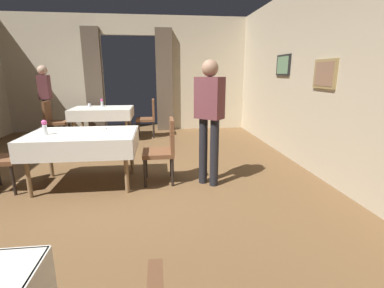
# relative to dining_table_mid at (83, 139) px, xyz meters

# --- Properties ---
(ground) EXTENTS (10.08, 10.08, 0.00)m
(ground) POSITION_rel_dining_table_mid_xyz_m (0.31, -0.24, -0.66)
(ground) COLOR brown
(wall_right) EXTENTS (0.16, 8.40, 3.00)m
(wall_right) POSITION_rel_dining_table_mid_xyz_m (3.51, -0.24, 0.84)
(wall_right) COLOR beige
(wall_right) RESTS_ON ground
(wall_back) EXTENTS (6.40, 0.27, 3.00)m
(wall_back) POSITION_rel_dining_table_mid_xyz_m (0.31, 3.93, 0.86)
(wall_back) COLOR beige
(wall_back) RESTS_ON ground
(dining_table_mid) EXTENTS (1.45, 0.99, 0.75)m
(dining_table_mid) POSITION_rel_dining_table_mid_xyz_m (0.00, 0.00, 0.00)
(dining_table_mid) COLOR olive
(dining_table_mid) RESTS_ON ground
(dining_table_far) EXTENTS (1.40, 0.98, 0.75)m
(dining_table_far) POSITION_rel_dining_table_mid_xyz_m (-0.28, 2.90, -0.00)
(dining_table_far) COLOR olive
(dining_table_far) RESTS_ON ground
(chair_mid_right) EXTENTS (0.45, 0.44, 0.93)m
(chair_mid_right) POSITION_rel_dining_table_mid_xyz_m (1.11, -0.03, -0.15)
(chair_mid_right) COLOR black
(chair_mid_right) RESTS_ON ground
(chair_far_right) EXTENTS (0.44, 0.44, 0.93)m
(chair_far_right) POSITION_rel_dining_table_mid_xyz_m (0.81, 2.99, -0.15)
(chair_far_right) COLOR black
(chair_far_right) RESTS_ON ground
(chair_far_left) EXTENTS (0.44, 0.44, 0.93)m
(chair_far_left) POSITION_rel_dining_table_mid_xyz_m (-1.36, 2.79, -0.15)
(chair_far_left) COLOR black
(chair_far_left) RESTS_ON ground
(flower_vase_mid) EXTENTS (0.07, 0.07, 0.20)m
(flower_vase_mid) POSITION_rel_dining_table_mid_xyz_m (-0.46, -0.06, 0.20)
(flower_vase_mid) COLOR silver
(flower_vase_mid) RESTS_ON dining_table_mid
(plate_mid_b) EXTENTS (0.21, 0.21, 0.01)m
(plate_mid_b) POSITION_rel_dining_table_mid_xyz_m (0.18, 0.25, 0.09)
(plate_mid_b) COLOR white
(plate_mid_b) RESTS_ON dining_table_mid
(flower_vase_far) EXTENTS (0.07, 0.07, 0.20)m
(flower_vase_far) POSITION_rel_dining_table_mid_xyz_m (-0.32, 3.13, 0.19)
(flower_vase_far) COLOR silver
(flower_vase_far) RESTS_ON dining_table_far
(glass_far_b) EXTENTS (0.07, 0.07, 0.08)m
(glass_far_b) POSITION_rel_dining_table_mid_xyz_m (-0.62, 3.14, 0.13)
(glass_far_b) COLOR silver
(glass_far_b) RESTS_ON dining_table_far
(person_waiter_by_doorway) EXTENTS (0.42, 0.40, 1.72)m
(person_waiter_by_doorway) POSITION_rel_dining_table_mid_xyz_m (1.73, -0.20, 0.36)
(person_waiter_by_doorway) COLOR black
(person_waiter_by_doorway) RESTS_ON ground
(person_diner_standing_aside) EXTENTS (0.26, 0.38, 1.72)m
(person_diner_standing_aside) POSITION_rel_dining_table_mid_xyz_m (-1.60, 3.13, 0.36)
(person_diner_standing_aside) COLOR black
(person_diner_standing_aside) RESTS_ON ground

